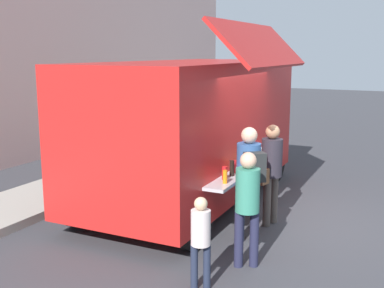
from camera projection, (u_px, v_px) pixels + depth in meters
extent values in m
plane|color=#38383D|center=(281.00, 220.00, 8.30)|extent=(60.00, 60.00, 0.00)
cube|color=red|center=(192.00, 125.00, 9.13)|extent=(5.66, 2.45, 2.40)
cube|color=red|center=(262.00, 45.00, 7.70)|extent=(3.10, 0.78, 0.73)
cube|color=black|center=(237.00, 117.00, 8.10)|extent=(2.94, 0.15, 1.08)
cube|color=#B7B7BC|center=(248.00, 167.00, 8.17)|extent=(3.10, 0.40, 0.05)
cylinder|color=orange|center=(225.00, 177.00, 7.07)|extent=(0.07, 0.07, 0.20)
cylinder|color=red|center=(224.00, 173.00, 7.28)|extent=(0.08, 0.08, 0.20)
cylinder|color=black|center=(232.00, 168.00, 7.49)|extent=(0.07, 0.07, 0.25)
cylinder|color=red|center=(234.00, 167.00, 7.68)|extent=(0.08, 0.08, 0.20)
cylinder|color=orange|center=(242.00, 164.00, 7.88)|extent=(0.08, 0.08, 0.19)
cylinder|color=silver|center=(249.00, 160.00, 8.02)|extent=(0.06, 0.06, 0.25)
cylinder|color=green|center=(250.00, 158.00, 8.27)|extent=(0.06, 0.06, 0.21)
cylinder|color=orange|center=(255.00, 156.00, 8.45)|extent=(0.08, 0.08, 0.21)
cylinder|color=black|center=(260.00, 154.00, 8.62)|extent=(0.06, 0.06, 0.20)
cylinder|color=silver|center=(261.00, 152.00, 8.83)|extent=(0.08, 0.08, 0.19)
cylinder|color=yellow|center=(267.00, 149.00, 9.01)|extent=(0.08, 0.08, 0.22)
cylinder|color=red|center=(270.00, 148.00, 9.19)|extent=(0.07, 0.07, 0.19)
cube|color=black|center=(242.00, 92.00, 11.49)|extent=(0.11, 2.01, 1.06)
cylinder|color=black|center=(192.00, 153.00, 11.64)|extent=(0.90, 0.28, 0.90)
cylinder|color=black|center=(274.00, 161.00, 10.76)|extent=(0.90, 0.28, 0.90)
cylinder|color=black|center=(81.00, 201.00, 7.91)|extent=(0.90, 0.28, 0.90)
cylinder|color=black|center=(193.00, 219.00, 7.03)|extent=(0.90, 0.28, 0.90)
cylinder|color=#2F6139|center=(187.00, 133.00, 14.08)|extent=(0.60, 0.60, 1.02)
cylinder|color=#4F443F|center=(267.00, 202.00, 7.94)|extent=(0.13, 0.13, 0.84)
cylinder|color=#4F443F|center=(274.00, 199.00, 8.11)|extent=(0.13, 0.13, 0.84)
cylinder|color=#25212A|center=(272.00, 158.00, 7.88)|extent=(0.35, 0.35, 0.63)
sphere|color=#A07051|center=(273.00, 132.00, 7.80)|extent=(0.24, 0.24, 0.24)
cube|color=brown|center=(262.00, 177.00, 7.73)|extent=(0.23, 0.19, 0.25)
cylinder|color=#1F2436|center=(240.00, 214.00, 7.29)|extent=(0.14, 0.14, 0.87)
cylinder|color=#1F2436|center=(255.00, 213.00, 7.34)|extent=(0.14, 0.14, 0.87)
cylinder|color=#2C4F85|center=(249.00, 165.00, 7.17)|extent=(0.36, 0.36, 0.66)
sphere|color=#D2A589|center=(249.00, 135.00, 7.08)|extent=(0.25, 0.25, 0.25)
cube|color=#232526|center=(255.00, 167.00, 6.89)|extent=(0.34, 0.35, 0.43)
cylinder|color=#20213A|center=(239.00, 239.00, 6.43)|extent=(0.12, 0.12, 0.78)
cylinder|color=#20213A|center=(254.00, 239.00, 6.44)|extent=(0.12, 0.12, 0.78)
cylinder|color=#337F69|center=(248.00, 190.00, 6.30)|extent=(0.32, 0.32, 0.59)
sphere|color=tan|center=(248.00, 160.00, 6.23)|extent=(0.22, 0.22, 0.22)
cylinder|color=#1F2539|center=(194.00, 267.00, 5.83)|extent=(0.09, 0.09, 0.58)
cylinder|color=#1F2539|center=(207.00, 267.00, 5.84)|extent=(0.09, 0.09, 0.58)
cylinder|color=beige|center=(201.00, 228.00, 5.74)|extent=(0.24, 0.24, 0.44)
sphere|color=tan|center=(201.00, 204.00, 5.68)|extent=(0.16, 0.16, 0.16)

